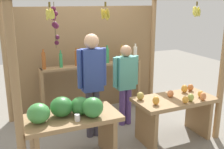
{
  "coord_description": "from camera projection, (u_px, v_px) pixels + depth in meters",
  "views": [
    {
      "loc": [
        -1.7,
        -4.01,
        2.19
      ],
      "look_at": [
        0.0,
        -0.2,
        1.04
      ],
      "focal_mm": 43.35,
      "sensor_mm": 36.0,
      "label": 1
    }
  ],
  "objects": [
    {
      "name": "fruit_counter_right",
      "position": [
        174.0,
        108.0,
        4.29
      ],
      "size": [
        1.27,
        0.64,
        0.83
      ],
      "color": "#99754C",
      "rests_on": "ground"
    },
    {
      "name": "vendor_man",
      "position": [
        92.0,
        76.0,
        4.25
      ],
      "size": [
        0.48,
        0.23,
        1.7
      ],
      "rotation": [
        0.0,
        0.0,
        -0.11
      ],
      "color": "#3F3B4B",
      "rests_on": "ground"
    },
    {
      "name": "bottle_shelf_unit",
      "position": [
        93.0,
        74.0,
        5.24
      ],
      "size": [
        2.02,
        0.22,
        1.36
      ],
      "color": "#99754C",
      "rests_on": "ground"
    },
    {
      "name": "market_stall",
      "position": [
        97.0,
        48.0,
        4.82
      ],
      "size": [
        3.15,
        2.13,
        2.31
      ],
      "color": "#99754C",
      "rests_on": "ground"
    },
    {
      "name": "fruit_counter_left",
      "position": [
        70.0,
        120.0,
        3.58
      ],
      "size": [
        1.27,
        0.64,
        0.97
      ],
      "color": "#99754C",
      "rests_on": "ground"
    },
    {
      "name": "vendor_woman",
      "position": [
        126.0,
        79.0,
        4.72
      ],
      "size": [
        0.48,
        0.2,
        1.45
      ],
      "rotation": [
        0.0,
        0.0,
        -0.09
      ],
      "color": "#553C7C",
      "rests_on": "ground"
    },
    {
      "name": "ground_plane",
      "position": [
        107.0,
        128.0,
        4.78
      ],
      "size": [
        12.0,
        12.0,
        0.0
      ],
      "primitive_type": "plane",
      "color": "gray",
      "rests_on": "ground"
    }
  ]
}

